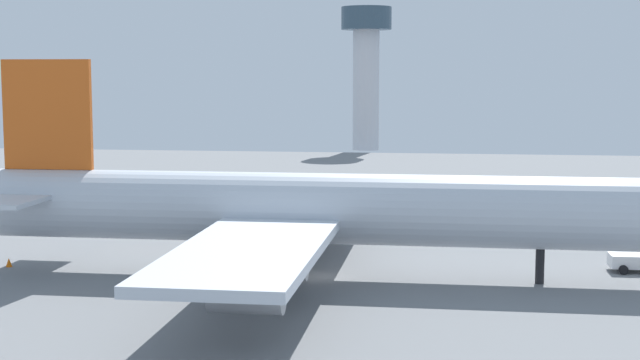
{
  "coord_description": "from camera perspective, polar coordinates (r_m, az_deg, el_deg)",
  "views": [
    {
      "loc": [
        10.11,
        -72.31,
        16.3
      ],
      "look_at": [
        0.0,
        0.0,
        7.9
      ],
      "focal_mm": 51.55,
      "sensor_mm": 36.0,
      "label": 1
    }
  ],
  "objects": [
    {
      "name": "safety_cone_tail",
      "position": [
        82.87,
        -18.75,
        -4.86
      ],
      "size": [
        0.54,
        0.54,
        0.77
      ],
      "primitive_type": "cone",
      "color": "orange",
      "rests_on": "ground_plane"
    },
    {
      "name": "ground_plane",
      "position": [
        74.81,
        0.0,
        -6.02
      ],
      "size": [
        238.39,
        238.39,
        0.0
      ],
      "primitive_type": "plane",
      "color": "slate"
    },
    {
      "name": "catering_truck",
      "position": [
        107.97,
        -0.69,
        -1.58
      ],
      "size": [
        4.98,
        4.43,
        2.03
      ],
      "color": "silver",
      "rests_on": "ground_plane"
    },
    {
      "name": "control_tower",
      "position": [
        199.86,
        2.88,
        7.36
      ],
      "size": [
        10.84,
        10.84,
        30.73
      ],
      "color": "silver",
      "rests_on": "ground_plane"
    },
    {
      "name": "cargo_airplane",
      "position": [
        73.86,
        -0.27,
        -1.84
      ],
      "size": [
        59.6,
        53.07,
        17.56
      ],
      "color": "silver",
      "rests_on": "ground_plane"
    }
  ]
}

